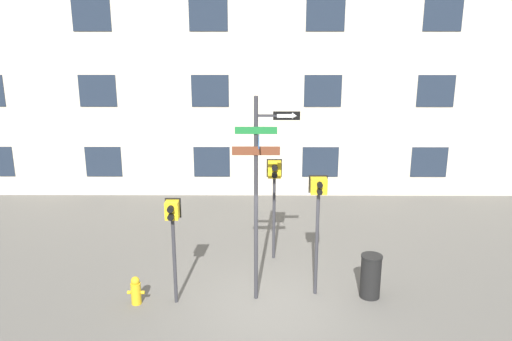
# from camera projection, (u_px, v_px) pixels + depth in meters

# --- Properties ---
(ground_plane) EXTENTS (60.00, 60.00, 0.00)m
(ground_plane) POSITION_uv_depth(u_px,v_px,m) (271.00, 307.00, 11.06)
(ground_plane) COLOR #595651
(building_facade) EXTENTS (24.00, 0.63, 13.00)m
(building_facade) POSITION_uv_depth(u_px,v_px,m) (267.00, 14.00, 17.27)
(building_facade) COLOR beige
(building_facade) RESTS_ON ground_plane
(street_sign_pole) EXTENTS (1.42, 1.01, 4.63)m
(street_sign_pole) POSITION_uv_depth(u_px,v_px,m) (259.00, 183.00, 10.71)
(street_sign_pole) COLOR #2D2D33
(street_sign_pole) RESTS_ON ground_plane
(pedestrian_signal_left) EXTENTS (0.34, 0.40, 2.43)m
(pedestrian_signal_left) POSITION_uv_depth(u_px,v_px,m) (173.00, 224.00, 10.78)
(pedestrian_signal_left) COLOR #2D2D33
(pedestrian_signal_left) RESTS_ON ground_plane
(pedestrian_signal_right) EXTENTS (0.42, 0.40, 2.83)m
(pedestrian_signal_right) POSITION_uv_depth(u_px,v_px,m) (318.00, 203.00, 11.06)
(pedestrian_signal_right) COLOR #2D2D33
(pedestrian_signal_right) RESTS_ON ground_plane
(pedestrian_signal_across) EXTENTS (0.40, 0.40, 2.72)m
(pedestrian_signal_across) POSITION_uv_depth(u_px,v_px,m) (274.00, 181.00, 12.94)
(pedestrian_signal_across) COLOR #2D2D33
(pedestrian_signal_across) RESTS_ON ground_plane
(fire_hydrant) EXTENTS (0.39, 0.23, 0.66)m
(fire_hydrant) POSITION_uv_depth(u_px,v_px,m) (136.00, 291.00, 11.13)
(fire_hydrant) COLOR gold
(fire_hydrant) RESTS_ON ground_plane
(trash_bin) EXTENTS (0.49, 0.49, 1.03)m
(trash_bin) POSITION_uv_depth(u_px,v_px,m) (371.00, 276.00, 11.38)
(trash_bin) COLOR black
(trash_bin) RESTS_ON ground_plane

